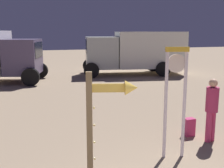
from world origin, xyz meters
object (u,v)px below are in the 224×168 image
person_near_clock (212,107)px  box_truck_near (136,51)px  backpack (189,127)px  arrow_sign (107,111)px  standing_clock (175,91)px

person_near_clock → box_truck_near: bearing=76.2°
backpack → box_truck_near: 10.93m
arrow_sign → box_truck_near: box_truck_near is taller
standing_clock → arrow_sign: 1.85m
backpack → box_truck_near: box_truck_near is taller
standing_clock → person_near_clock: (1.32, 0.48, -0.57)m
person_near_clock → box_truck_near: 11.28m
backpack → arrow_sign: bearing=-149.1°
box_truck_near → backpack: bearing=-105.8°
standing_clock → person_near_clock: standing_clock is taller
person_near_clock → standing_clock: bearing=-160.0°
person_near_clock → backpack: person_near_clock is taller
person_near_clock → backpack: size_ratio=3.37×
backpack → standing_clock: bearing=-136.9°
person_near_clock → backpack: (-0.28, 0.49, -0.65)m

